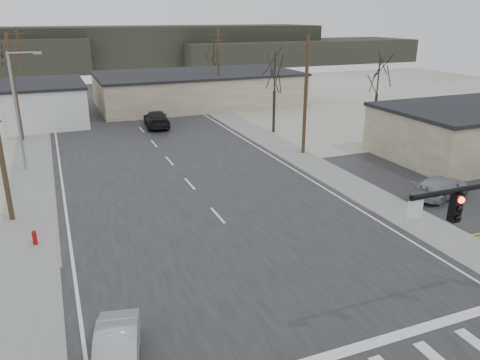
{
  "coord_description": "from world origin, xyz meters",
  "views": [
    {
      "loc": [
        -8.49,
        -16.58,
        11.53
      ],
      "look_at": [
        0.95,
        6.73,
        2.6
      ],
      "focal_mm": 35.0,
      "sensor_mm": 36.0,
      "label": 1
    }
  ],
  "objects_px": {
    "car_far_a": "(156,119)",
    "car_far_b": "(67,95)",
    "sedan_crossing": "(117,352)",
    "car_parked_silver": "(441,187)",
    "fire_hydrant": "(35,238)"
  },
  "relations": [
    {
      "from": "car_parked_silver",
      "to": "car_far_b",
      "type": "bearing_deg",
      "value": 6.64
    },
    {
      "from": "fire_hydrant",
      "to": "sedan_crossing",
      "type": "relative_size",
      "value": 0.21
    },
    {
      "from": "car_far_a",
      "to": "car_parked_silver",
      "type": "distance_m",
      "value": 30.41
    },
    {
      "from": "car_far_a",
      "to": "car_parked_silver",
      "type": "height_order",
      "value": "car_far_a"
    },
    {
      "from": "sedan_crossing",
      "to": "car_parked_silver",
      "type": "height_order",
      "value": "car_parked_silver"
    },
    {
      "from": "sedan_crossing",
      "to": "car_parked_silver",
      "type": "xyz_separation_m",
      "value": [
        22.26,
        8.3,
        0.0
      ]
    },
    {
      "from": "car_far_b",
      "to": "car_parked_silver",
      "type": "distance_m",
      "value": 54.05
    },
    {
      "from": "fire_hydrant",
      "to": "car_far_b",
      "type": "distance_m",
      "value": 47.24
    },
    {
      "from": "car_far_a",
      "to": "car_far_b",
      "type": "height_order",
      "value": "car_far_a"
    },
    {
      "from": "car_far_b",
      "to": "car_far_a",
      "type": "bearing_deg",
      "value": -52.22
    },
    {
      "from": "sedan_crossing",
      "to": "car_parked_silver",
      "type": "relative_size",
      "value": 0.86
    },
    {
      "from": "sedan_crossing",
      "to": "car_far_a",
      "type": "distance_m",
      "value": 37.0
    },
    {
      "from": "car_far_a",
      "to": "car_far_b",
      "type": "xyz_separation_m",
      "value": [
        -8.11,
        22.27,
        -0.25
      ]
    },
    {
      "from": "car_far_a",
      "to": "sedan_crossing",
      "type": "bearing_deg",
      "value": 81.45
    },
    {
      "from": "fire_hydrant",
      "to": "car_parked_silver",
      "type": "xyz_separation_m",
      "value": [
        24.96,
        -2.7,
        0.28
      ]
    }
  ]
}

